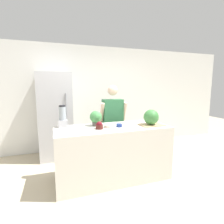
# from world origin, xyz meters

# --- Properties ---
(ground_plane) EXTENTS (14.00, 14.00, 0.00)m
(ground_plane) POSITION_xyz_m (0.00, 0.00, 0.00)
(ground_plane) COLOR beige
(wall_back) EXTENTS (8.00, 0.06, 2.60)m
(wall_back) POSITION_xyz_m (0.00, 2.09, 1.30)
(wall_back) COLOR white
(wall_back) RESTS_ON ground_plane
(counter_island) EXTENTS (1.93, 0.76, 0.93)m
(counter_island) POSITION_xyz_m (0.00, 0.38, 0.46)
(counter_island) COLOR beige
(counter_island) RESTS_ON ground_plane
(refrigerator) EXTENTS (0.71, 0.71, 1.90)m
(refrigerator) POSITION_xyz_m (-0.90, 1.70, 0.95)
(refrigerator) COLOR #B7B7BC
(refrigerator) RESTS_ON ground_plane
(person) EXTENTS (0.56, 0.26, 1.63)m
(person) POSITION_xyz_m (0.25, 1.10, 0.83)
(person) COLOR gray
(person) RESTS_ON ground_plane
(cutting_board) EXTENTS (0.41, 0.29, 0.01)m
(cutting_board) POSITION_xyz_m (0.69, 0.28, 0.93)
(cutting_board) COLOR tan
(cutting_board) RESTS_ON counter_island
(watermelon) EXTENTS (0.27, 0.27, 0.27)m
(watermelon) POSITION_xyz_m (0.68, 0.28, 1.07)
(watermelon) COLOR #3D7F3D
(watermelon) RESTS_ON cutting_board
(bowl_cherries) EXTENTS (0.12, 0.12, 0.12)m
(bowl_cherries) POSITION_xyz_m (-0.25, 0.31, 0.98)
(bowl_cherries) COLOR #511E19
(bowl_cherries) RESTS_ON counter_island
(bowl_cream) EXTENTS (0.14, 0.14, 0.08)m
(bowl_cream) POSITION_xyz_m (-0.08, 0.36, 0.96)
(bowl_cream) COLOR beige
(bowl_cream) RESTS_ON counter_island
(bowl_small_blue) EXTENTS (0.10, 0.10, 0.05)m
(bowl_small_blue) POSITION_xyz_m (0.10, 0.34, 0.95)
(bowl_small_blue) COLOR navy
(bowl_small_blue) RESTS_ON counter_island
(blender) EXTENTS (0.15, 0.15, 0.37)m
(blender) POSITION_xyz_m (-0.80, 0.65, 1.09)
(blender) COLOR #B7B7BC
(blender) RESTS_ON counter_island
(potted_plant) EXTENTS (0.21, 0.21, 0.26)m
(potted_plant) POSITION_xyz_m (-0.25, 0.56, 1.07)
(potted_plant) COLOR #514C47
(potted_plant) RESTS_ON counter_island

